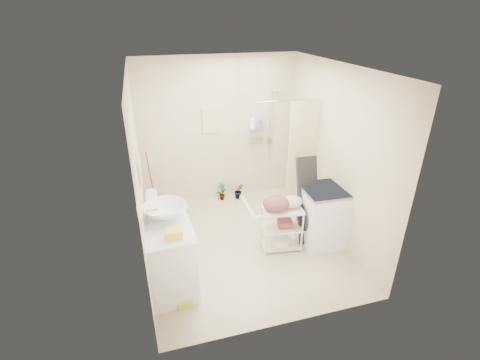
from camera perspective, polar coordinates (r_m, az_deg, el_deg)
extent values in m
plane|color=#C4B893|center=(5.43, 0.63, -10.29)|extent=(3.20, 3.20, 0.00)
cube|color=silver|center=(4.43, 0.80, 18.03)|extent=(2.80, 3.20, 0.04)
cube|color=beige|center=(6.24, -3.53, 8.01)|extent=(2.80, 0.04, 2.60)
cube|color=beige|center=(3.46, 8.37, -7.77)|extent=(2.80, 0.04, 2.60)
cube|color=beige|center=(4.62, -16.19, 0.41)|extent=(0.04, 3.20, 2.60)
cube|color=beige|center=(5.33, 15.33, 3.96)|extent=(0.04, 3.20, 2.60)
cube|color=silver|center=(4.56, -11.66, -11.78)|extent=(0.66, 1.08, 0.92)
imported|color=silver|center=(4.35, -12.21, -5.06)|extent=(0.64, 0.64, 0.18)
cube|color=yellow|center=(4.00, -10.70, -8.61)|extent=(0.18, 0.14, 0.10)
cube|color=yellow|center=(4.48, -9.18, -18.89)|extent=(0.30, 0.25, 0.14)
imported|color=silver|center=(5.72, -11.59, -4.83)|extent=(0.69, 0.44, 0.67)
imported|color=maroon|center=(6.53, -3.01, -1.91)|extent=(0.22, 0.19, 0.34)
imported|color=#96402A|center=(6.57, -0.19, -1.78)|extent=(0.19, 0.16, 0.31)
cube|color=beige|center=(6.13, -4.93, 9.60)|extent=(0.28, 0.03, 0.42)
imported|color=white|center=(6.28, 2.08, 9.54)|extent=(0.10, 0.10, 0.25)
imported|color=#3B539B|center=(6.32, 3.42, 9.26)|extent=(0.10, 0.10, 0.17)
cube|color=silver|center=(5.37, 13.28, -5.73)|extent=(0.64, 0.66, 0.90)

